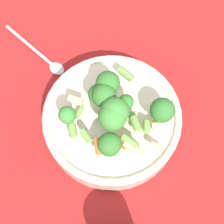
% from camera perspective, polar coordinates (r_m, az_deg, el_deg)
% --- Properties ---
extents(ground_plane, '(3.00, 3.00, 0.00)m').
position_cam_1_polar(ground_plane, '(0.61, 0.00, -2.32)').
color(ground_plane, maroon).
extents(bowl, '(0.25, 0.25, 0.05)m').
position_cam_1_polar(bowl, '(0.58, 0.00, -1.30)').
color(bowl, beige).
rests_on(bowl, ground_plane).
extents(pasta_salad, '(0.16, 0.19, 0.08)m').
position_cam_1_polar(pasta_salad, '(0.52, 0.62, 0.31)').
color(pasta_salad, '#8CB766').
rests_on(pasta_salad, bowl).
extents(spoon, '(0.03, 0.18, 0.01)m').
position_cam_1_polar(spoon, '(0.69, -12.27, 9.63)').
color(spoon, silver).
rests_on(spoon, ground_plane).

